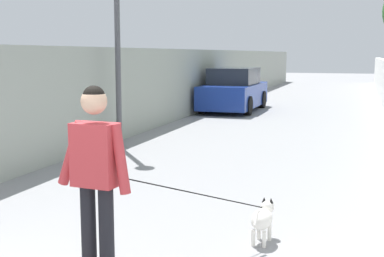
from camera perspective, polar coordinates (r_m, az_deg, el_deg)
The scene contains 5 objects.
ground_plane at distance 16.69m, azimuth 10.28°, elevation 1.15°, with size 80.00×80.00×0.00m, color gray.
wall_left at distance 15.46m, azimuth -2.68°, elevation 4.78°, with size 48.00×0.30×2.18m, color #999E93.
person_skateboarder at distance 4.40m, azimuth -10.63°, elevation -4.41°, with size 0.25×0.71×1.70m.
dog at distance 5.69m, azimuth 7.76°, elevation -9.80°, with size 1.87×1.26×1.06m.
car_near at distance 18.61m, azimuth 4.68°, elevation 4.19°, with size 4.10×1.80×1.54m.
Camera 1 is at (-2.40, -2.30, 2.04)m, focal length 48.04 mm.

